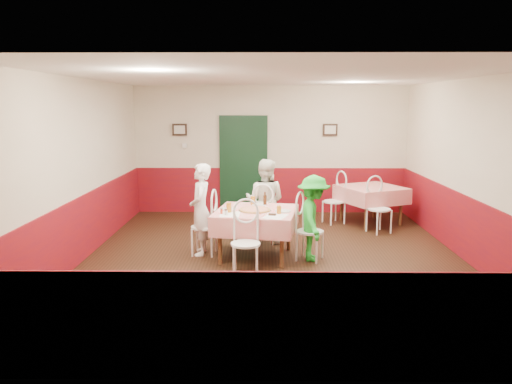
{
  "coord_description": "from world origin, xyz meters",
  "views": [
    {
      "loc": [
        -0.19,
        -7.53,
        2.4
      ],
      "look_at": [
        -0.28,
        0.12,
        1.05
      ],
      "focal_mm": 35.0,
      "sensor_mm": 36.0,
      "label": 1
    }
  ],
  "objects_px": {
    "glass_b": "(279,210)",
    "diner_far": "(265,201)",
    "glass_c": "(253,200)",
    "pizza": "(255,210)",
    "chair_second_b": "(379,209)",
    "glass_a": "(229,208)",
    "main_table": "(256,234)",
    "beer_bottle": "(265,199)",
    "wallet": "(272,214)",
    "chair_second_a": "(334,202)",
    "chair_near": "(246,244)",
    "diner_right": "(313,218)",
    "second_table": "(371,205)",
    "chair_right": "(310,232)",
    "diner_left": "(201,210)",
    "chair_left": "(204,227)",
    "chair_far": "(264,217)"
  },
  "relations": [
    {
      "from": "glass_c",
      "to": "wallet",
      "type": "distance_m",
      "value": 0.85
    },
    {
      "from": "main_table",
      "to": "chair_second_a",
      "type": "relative_size",
      "value": 1.36
    },
    {
      "from": "glass_c",
      "to": "wallet",
      "type": "height_order",
      "value": "glass_c"
    },
    {
      "from": "main_table",
      "to": "diner_far",
      "type": "height_order",
      "value": "diner_far"
    },
    {
      "from": "main_table",
      "to": "wallet",
      "type": "bearing_deg",
      "value": -54.92
    },
    {
      "from": "glass_c",
      "to": "diner_far",
      "type": "relative_size",
      "value": 0.1
    },
    {
      "from": "chair_right",
      "to": "wallet",
      "type": "relative_size",
      "value": 8.18
    },
    {
      "from": "glass_b",
      "to": "diner_far",
      "type": "relative_size",
      "value": 0.08
    },
    {
      "from": "glass_b",
      "to": "glass_c",
      "type": "distance_m",
      "value": 0.81
    },
    {
      "from": "glass_c",
      "to": "chair_near",
      "type": "bearing_deg",
      "value": -93.56
    },
    {
      "from": "glass_c",
      "to": "pizza",
      "type": "bearing_deg",
      "value": -85.13
    },
    {
      "from": "pizza",
      "to": "glass_a",
      "type": "relative_size",
      "value": 3.35
    },
    {
      "from": "chair_left",
      "to": "beer_bottle",
      "type": "relative_size",
      "value": 4.44
    },
    {
      "from": "chair_right",
      "to": "beer_bottle",
      "type": "height_order",
      "value": "beer_bottle"
    },
    {
      "from": "pizza",
      "to": "diner_far",
      "type": "distance_m",
      "value": 0.94
    },
    {
      "from": "chair_near",
      "to": "glass_b",
      "type": "height_order",
      "value": "chair_near"
    },
    {
      "from": "chair_right",
      "to": "glass_c",
      "type": "xyz_separation_m",
      "value": [
        -0.9,
        0.58,
        0.38
      ]
    },
    {
      "from": "chair_second_b",
      "to": "pizza",
      "type": "distance_m",
      "value": 2.83
    },
    {
      "from": "glass_b",
      "to": "beer_bottle",
      "type": "relative_size",
      "value": 0.61
    },
    {
      "from": "chair_right",
      "to": "diner_far",
      "type": "xyz_separation_m",
      "value": [
        -0.69,
        1.03,
        0.28
      ]
    },
    {
      "from": "chair_second_b",
      "to": "glass_b",
      "type": "height_order",
      "value": "chair_second_b"
    },
    {
      "from": "glass_a",
      "to": "diner_right",
      "type": "relative_size",
      "value": 0.11
    },
    {
      "from": "main_table",
      "to": "glass_b",
      "type": "xyz_separation_m",
      "value": [
        0.35,
        -0.26,
        0.45
      ]
    },
    {
      "from": "glass_a",
      "to": "glass_b",
      "type": "height_order",
      "value": "glass_a"
    },
    {
      "from": "chair_second_b",
      "to": "glass_c",
      "type": "height_order",
      "value": "same"
    },
    {
      "from": "diner_right",
      "to": "chair_left",
      "type": "bearing_deg",
      "value": 82.38
    },
    {
      "from": "main_table",
      "to": "glass_b",
      "type": "height_order",
      "value": "glass_b"
    },
    {
      "from": "chair_right",
      "to": "pizza",
      "type": "height_order",
      "value": "chair_right"
    },
    {
      "from": "chair_right",
      "to": "chair_near",
      "type": "distance_m",
      "value": 1.2
    },
    {
      "from": "chair_right",
      "to": "chair_far",
      "type": "xyz_separation_m",
      "value": [
        -0.7,
        0.98,
        0.0
      ]
    },
    {
      "from": "main_table",
      "to": "chair_right",
      "type": "relative_size",
      "value": 1.36
    },
    {
      "from": "chair_far",
      "to": "diner_far",
      "type": "height_order",
      "value": "diner_far"
    },
    {
      "from": "glass_a",
      "to": "chair_far",
      "type": "bearing_deg",
      "value": 61.07
    },
    {
      "from": "chair_right",
      "to": "diner_right",
      "type": "xyz_separation_m",
      "value": [
        0.05,
        -0.01,
        0.22
      ]
    },
    {
      "from": "main_table",
      "to": "glass_b",
      "type": "relative_size",
      "value": 9.88
    },
    {
      "from": "chair_right",
      "to": "chair_second_a",
      "type": "xyz_separation_m",
      "value": [
        0.72,
        2.44,
        0.0
      ]
    },
    {
      "from": "second_table",
      "to": "diner_right",
      "type": "height_order",
      "value": "diner_right"
    },
    {
      "from": "main_table",
      "to": "beer_bottle",
      "type": "bearing_deg",
      "value": 69.6
    },
    {
      "from": "chair_near",
      "to": "pizza",
      "type": "xyz_separation_m",
      "value": [
        0.12,
        0.8,
        0.33
      ]
    },
    {
      "from": "wallet",
      "to": "diner_left",
      "type": "xyz_separation_m",
      "value": [
        -1.14,
        0.5,
        -0.03
      ]
    },
    {
      "from": "wallet",
      "to": "diner_far",
      "type": "xyz_separation_m",
      "value": [
        -0.11,
        1.24,
        -0.04
      ]
    },
    {
      "from": "chair_far",
      "to": "chair_near",
      "type": "xyz_separation_m",
      "value": [
        -0.27,
        -1.68,
        0.0
      ]
    },
    {
      "from": "chair_near",
      "to": "chair_second_a",
      "type": "height_order",
      "value": "same"
    },
    {
      "from": "chair_second_a",
      "to": "pizza",
      "type": "bearing_deg",
      "value": -58.83
    },
    {
      "from": "main_table",
      "to": "chair_second_a",
      "type": "bearing_deg",
      "value": 55.99
    },
    {
      "from": "second_table",
      "to": "beer_bottle",
      "type": "xyz_separation_m",
      "value": [
        -2.16,
        -1.92,
        0.49
      ]
    },
    {
      "from": "second_table",
      "to": "chair_right",
      "type": "bearing_deg",
      "value": -120.99
    },
    {
      "from": "chair_right",
      "to": "second_table",
      "type": "bearing_deg",
      "value": -7.98
    },
    {
      "from": "beer_bottle",
      "to": "main_table",
      "type": "bearing_deg",
      "value": -110.4
    },
    {
      "from": "chair_far",
      "to": "diner_far",
      "type": "distance_m",
      "value": 0.29
    }
  ]
}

